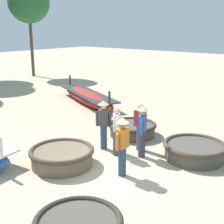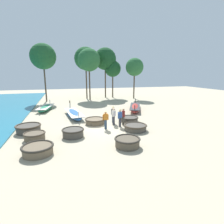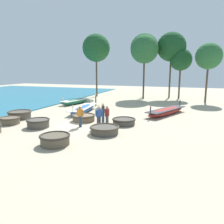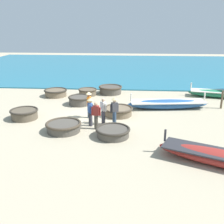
{
  "view_description": "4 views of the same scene",
  "coord_description": "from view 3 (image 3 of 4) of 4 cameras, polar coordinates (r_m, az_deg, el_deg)",
  "views": [
    {
      "loc": [
        -6.0,
        -5.12,
        4.0
      ],
      "look_at": [
        2.27,
        1.69,
        1.04
      ],
      "focal_mm": 50.0,
      "sensor_mm": 36.0,
      "label": 1
    },
    {
      "loc": [
        -3.07,
        -14.43,
        4.76
      ],
      "look_at": [
        1.3,
        1.36,
        1.08
      ],
      "focal_mm": 28.0,
      "sensor_mm": 36.0,
      "label": 2
    },
    {
      "loc": [
        7.69,
        -14.27,
        4.17
      ],
      "look_at": [
        2.2,
        1.23,
        0.96
      ],
      "focal_mm": 35.0,
      "sensor_mm": 36.0,
      "label": 3
    },
    {
      "loc": [
        15.7,
        2.33,
        5.53
      ],
      "look_at": [
        1.59,
        1.22,
        0.85
      ],
      "focal_mm": 42.0,
      "sensor_mm": 36.0,
      "label": 4
    }
  ],
  "objects": [
    {
      "name": "fisherman_by_coracle",
      "position": [
        16.02,
        -1.3,
        -0.96
      ],
      "size": [
        0.24,
        0.53,
        1.57
      ],
      "color": "#4C473D",
      "rests_on": "ground"
    },
    {
      "name": "coracle_beside_post",
      "position": [
        16.78,
        3.11,
        -2.43
      ],
      "size": [
        1.82,
        1.82,
        0.48
      ],
      "color": "#4C473F",
      "rests_on": "ground"
    },
    {
      "name": "tree_right_mid",
      "position": [
        33.7,
        15.26,
        16.06
      ],
      "size": [
        4.14,
        4.14,
        9.42
      ],
      "color": "#4C3D2D",
      "rests_on": "ground"
    },
    {
      "name": "coracle_nearest",
      "position": [
        18.72,
        -25.08,
        -1.96
      ],
      "size": [
        1.54,
        1.54,
        0.54
      ],
      "color": "brown",
      "rests_on": "ground"
    },
    {
      "name": "tree_center",
      "position": [
        33.59,
        8.5,
        16.21
      ],
      "size": [
        4.09,
        4.09,
        9.33
      ],
      "color": "#4C3D2D",
      "rests_on": "ground"
    },
    {
      "name": "tree_tall_back",
      "position": [
        30.68,
        23.96,
        13.14
      ],
      "size": [
        3.27,
        3.27,
        7.44
      ],
      "color": "#4C3D2D",
      "rests_on": "ground"
    },
    {
      "name": "long_boat_ochre_hull",
      "position": [
        21.05,
        14.02,
        0.2
      ],
      "size": [
        3.43,
        5.85,
        1.13
      ],
      "color": "maroon",
      "rests_on": "ground"
    },
    {
      "name": "coracle_far_right",
      "position": [
        16.83,
        -18.72,
        -2.71
      ],
      "size": [
        1.68,
        1.68,
        0.62
      ],
      "color": "#4C473F",
      "rests_on": "ground"
    },
    {
      "name": "tree_rightmost",
      "position": [
        31.85,
        8.49,
        15.86
      ],
      "size": [
        3.89,
        3.89,
        8.87
      ],
      "color": "#4C3D2D",
      "rests_on": "ground"
    },
    {
      "name": "tree_leftmost",
      "position": [
        34.41,
        -4.15,
        16.32
      ],
      "size": [
        4.14,
        4.14,
        9.44
      ],
      "color": "#4C3D2D",
      "rests_on": "ground"
    },
    {
      "name": "fisherman_with_hat",
      "position": [
        16.62,
        -3.64,
        -0.55
      ],
      "size": [
        0.42,
        0.39,
        1.57
      ],
      "color": "#383842",
      "rests_on": "ground"
    },
    {
      "name": "coracle_far_left",
      "position": [
        14.41,
        -1.96,
        -4.6
      ],
      "size": [
        1.96,
        1.96,
        0.52
      ],
      "color": "#4C473F",
      "rests_on": "ground"
    },
    {
      "name": "ground_plane",
      "position": [
        16.74,
        -8.55,
        -3.5
      ],
      "size": [
        80.0,
        80.0,
        0.0
      ],
      "primitive_type": "plane",
      "color": "tan"
    },
    {
      "name": "fisherman_hauling",
      "position": [
        16.13,
        -8.35,
        -0.55
      ],
      "size": [
        0.53,
        0.36,
        1.67
      ],
      "color": "#2D425B",
      "rests_on": "ground"
    },
    {
      "name": "tree_left_mid",
      "position": [
        33.2,
        17.53,
        12.87
      ],
      "size": [
        3.11,
        3.11,
        7.1
      ],
      "color": "#4C3D2D",
      "rests_on": "ground"
    },
    {
      "name": "fisherman_standing_left",
      "position": [
        15.81,
        -3.35,
        -0.69
      ],
      "size": [
        0.48,
        0.36,
        1.67
      ],
      "color": "#383842",
      "rests_on": "ground"
    },
    {
      "name": "long_boat_red_hull",
      "position": [
        27.24,
        -9.57,
        2.76
      ],
      "size": [
        2.06,
        4.79,
        1.08
      ],
      "color": "#237551",
      "rests_on": "ground"
    },
    {
      "name": "long_boat_blue_hull",
      "position": [
        21.83,
        -7.57,
        0.79
      ],
      "size": [
        1.98,
        5.74,
        1.1
      ],
      "color": "#285693",
      "rests_on": "ground"
    },
    {
      "name": "mooring_post_shoreline",
      "position": [
        25.23,
        -4.26,
        2.95
      ],
      "size": [
        0.14,
        0.14,
        1.25
      ],
      "primitive_type": "cylinder",
      "color": "brown",
      "rests_on": "ground"
    },
    {
      "name": "fisherman_standing_right",
      "position": [
        17.14,
        -2.37,
        0.24
      ],
      "size": [
        0.36,
        0.48,
        1.67
      ],
      "color": "#2D425B",
      "rests_on": "ground"
    },
    {
      "name": "coracle_weathered",
      "position": [
        20.5,
        -22.96,
        -0.56
      ],
      "size": [
        1.99,
        1.99,
        0.65
      ],
      "color": "#4C473F",
      "rests_on": "ground"
    },
    {
      "name": "coracle_tilted",
      "position": [
        12.72,
        -14.67,
        -6.9
      ],
      "size": [
        1.72,
        1.72,
        0.61
      ],
      "color": "brown",
      "rests_on": "ground"
    },
    {
      "name": "coracle_center",
      "position": [
        18.09,
        -7.42,
        -1.42
      ],
      "size": [
        1.93,
        1.93,
        0.53
      ],
      "color": "brown",
      "rests_on": "ground"
    }
  ]
}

